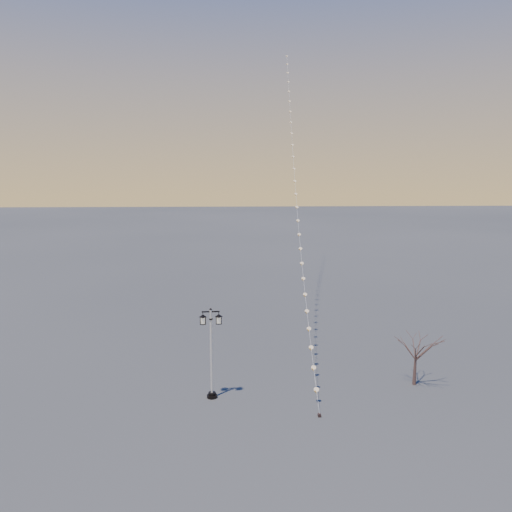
{
  "coord_description": "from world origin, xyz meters",
  "views": [
    {
      "loc": [
        -2.01,
        -25.63,
        12.62
      ],
      "look_at": [
        -0.63,
        4.73,
        7.38
      ],
      "focal_mm": 35.09,
      "sensor_mm": 36.0,
      "label": 1
    }
  ],
  "objects": [
    {
      "name": "bare_tree",
      "position": [
        8.68,
        1.97,
        2.37
      ],
      "size": [
        2.06,
        2.06,
        3.42
      ],
      "rotation": [
        0.0,
        0.0,
        0.17
      ],
      "color": "#4F362E",
      "rests_on": "ground"
    },
    {
      "name": "ground",
      "position": [
        0.0,
        0.0,
        0.0
      ],
      "size": [
        300.0,
        300.0,
        0.0
      ],
      "primitive_type": "plane",
      "color": "#424343",
      "rests_on": "ground"
    },
    {
      "name": "kite_train",
      "position": [
        3.63,
        19.45,
        13.5
      ],
      "size": [
        3.12,
        42.89,
        27.24
      ],
      "rotation": [
        0.0,
        0.0,
        -0.1
      ],
      "color": "black",
      "rests_on": "ground"
    },
    {
      "name": "street_lamp",
      "position": [
        -3.29,
        0.79,
        2.87
      ],
      "size": [
        1.32,
        0.58,
        5.19
      ],
      "rotation": [
        0.0,
        0.0,
        0.04
      ],
      "color": "black",
      "rests_on": "ground"
    }
  ]
}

